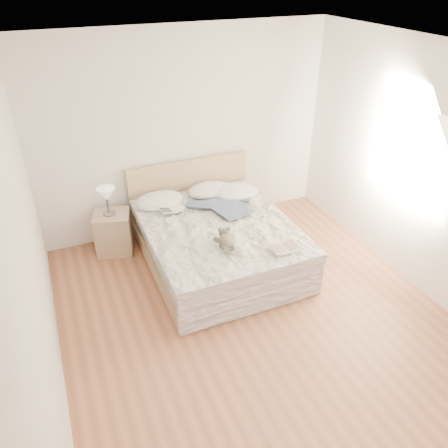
{
  "coord_description": "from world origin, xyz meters",
  "views": [
    {
      "loc": [
        -1.69,
        -3.04,
        3.35
      ],
      "look_at": [
        0.05,
        1.05,
        0.62
      ],
      "focal_mm": 35.0,
      "sensor_mm": 36.0,
      "label": 1
    }
  ],
  "objects_px": {
    "bed": "(216,241)",
    "table_lamp": "(107,196)",
    "teddy_bear": "(226,245)",
    "nightstand": "(114,233)",
    "childrens_book": "(284,248)",
    "photo_book": "(171,209)"
  },
  "relations": [
    {
      "from": "bed",
      "to": "nightstand",
      "type": "xyz_separation_m",
      "value": [
        -1.15,
        0.73,
        -0.03
      ]
    },
    {
      "from": "bed",
      "to": "photo_book",
      "type": "xyz_separation_m",
      "value": [
        -0.43,
        0.44,
        0.32
      ]
    },
    {
      "from": "bed",
      "to": "childrens_book",
      "type": "xyz_separation_m",
      "value": [
        0.45,
        -0.87,
        0.32
      ]
    },
    {
      "from": "teddy_bear",
      "to": "table_lamp",
      "type": "bearing_deg",
      "value": 136.94
    },
    {
      "from": "table_lamp",
      "to": "teddy_bear",
      "type": "bearing_deg",
      "value": -52.71
    },
    {
      "from": "bed",
      "to": "table_lamp",
      "type": "distance_m",
      "value": 1.47
    },
    {
      "from": "childrens_book",
      "to": "nightstand",
      "type": "bearing_deg",
      "value": 132.24
    },
    {
      "from": "bed",
      "to": "teddy_bear",
      "type": "bearing_deg",
      "value": -101.74
    },
    {
      "from": "bed",
      "to": "photo_book",
      "type": "bearing_deg",
      "value": 134.73
    },
    {
      "from": "teddy_bear",
      "to": "bed",
      "type": "bearing_deg",
      "value": 87.91
    },
    {
      "from": "bed",
      "to": "photo_book",
      "type": "relative_size",
      "value": 6.74
    },
    {
      "from": "photo_book",
      "to": "bed",
      "type": "bearing_deg",
      "value": -53.99
    },
    {
      "from": "nightstand",
      "to": "childrens_book",
      "type": "bearing_deg",
      "value": -45.15
    },
    {
      "from": "nightstand",
      "to": "photo_book",
      "type": "relative_size",
      "value": 1.76
    },
    {
      "from": "bed",
      "to": "table_lamp",
      "type": "relative_size",
      "value": 5.94
    },
    {
      "from": "teddy_bear",
      "to": "photo_book",
      "type": "bearing_deg",
      "value": 115.98
    },
    {
      "from": "table_lamp",
      "to": "teddy_bear",
      "type": "height_order",
      "value": "table_lamp"
    },
    {
      "from": "bed",
      "to": "childrens_book",
      "type": "bearing_deg",
      "value": -62.58
    },
    {
      "from": "bed",
      "to": "nightstand",
      "type": "bearing_deg",
      "value": 147.38
    },
    {
      "from": "nightstand",
      "to": "childrens_book",
      "type": "height_order",
      "value": "childrens_book"
    },
    {
      "from": "table_lamp",
      "to": "bed",
      "type": "bearing_deg",
      "value": -32.82
    },
    {
      "from": "nightstand",
      "to": "childrens_book",
      "type": "distance_m",
      "value": 2.29
    }
  ]
}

